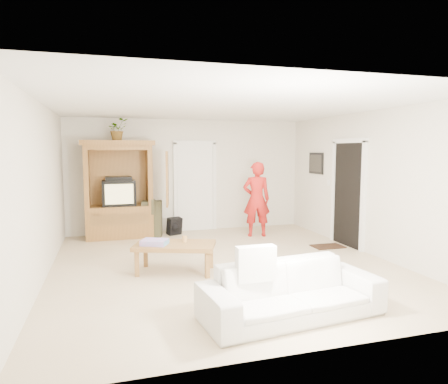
{
  "coord_description": "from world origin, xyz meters",
  "views": [
    {
      "loc": [
        -1.82,
        -6.21,
        1.9
      ],
      "look_at": [
        0.17,
        0.6,
        1.15
      ],
      "focal_mm": 32.0,
      "sensor_mm": 36.0,
      "label": 1
    }
  ],
  "objects_px": {
    "armoire": "(120,196)",
    "coffee_table": "(175,247)",
    "man": "(257,199)",
    "sofa": "(292,291)"
  },
  "relations": [
    {
      "from": "armoire",
      "to": "coffee_table",
      "type": "relative_size",
      "value": 1.53
    },
    {
      "from": "armoire",
      "to": "man",
      "type": "xyz_separation_m",
      "value": [
        2.88,
        -0.72,
        -0.09
      ]
    },
    {
      "from": "armoire",
      "to": "man",
      "type": "bearing_deg",
      "value": -14.12
    },
    {
      "from": "man",
      "to": "armoire",
      "type": "bearing_deg",
      "value": -2.69
    },
    {
      "from": "man",
      "to": "coffee_table",
      "type": "relative_size",
      "value": 1.19
    },
    {
      "from": "armoire",
      "to": "sofa",
      "type": "distance_m",
      "value": 5.21
    },
    {
      "from": "man",
      "to": "sofa",
      "type": "distance_m",
      "value": 4.34
    },
    {
      "from": "armoire",
      "to": "man",
      "type": "distance_m",
      "value": 2.97
    },
    {
      "from": "armoire",
      "to": "coffee_table",
      "type": "distance_m",
      "value": 2.97
    },
    {
      "from": "man",
      "to": "coffee_table",
      "type": "xyz_separation_m",
      "value": [
        -2.16,
        -2.11,
        -0.42
      ]
    }
  ]
}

